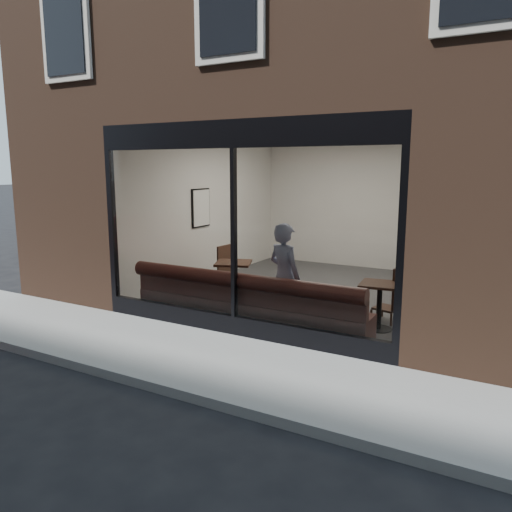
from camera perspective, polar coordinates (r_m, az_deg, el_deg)
The scene contains 21 objects.
ground at distance 6.22m, azimuth -12.74°, elevation -14.18°, with size 120.00×120.00×0.00m, color black.
sidewalk_near at distance 6.93m, azimuth -7.11°, elevation -11.34°, with size 40.00×2.00×0.01m, color gray.
kerb_near at distance 6.16m, azimuth -13.08°, elevation -13.83°, with size 40.00×0.10×0.12m, color gray.
host_building_pier_left at distance 14.38m, azimuth -2.76°, elevation 6.48°, with size 2.50×12.00×3.20m, color brown.
host_building_backfill at distance 15.67m, azimuth 15.08°, elevation 6.45°, with size 5.00×6.00×3.20m, color brown.
cafe_floor at distance 10.26m, azimuth 6.26°, elevation -4.06°, with size 6.00×6.00×0.00m, color #2D2D30.
cafe_ceiling at distance 9.96m, azimuth 6.63°, elevation 13.90°, with size 6.00×6.00×0.00m, color white.
cafe_wall_back at distance 12.78m, azimuth 11.70°, elevation 5.81°, with size 5.00×5.00×0.00m, color silver.
cafe_wall_left at distance 11.19m, azimuth -5.44°, elevation 5.36°, with size 6.00×6.00×0.00m, color silver.
cafe_wall_right at distance 9.31m, azimuth 20.72°, elevation 3.76°, with size 6.00×6.00×0.00m, color silver.
storefront_kick at distance 7.70m, azimuth -2.46°, elevation -7.90°, with size 5.00×0.10×0.30m, color black.
storefront_header at distance 7.33m, azimuth -2.64°, elevation 13.79°, with size 5.00×0.10×0.40m, color black.
storefront_mullion at distance 7.38m, azimuth -2.54°, elevation 2.48°, with size 0.06×0.10×2.50m, color black.
storefront_glass at distance 7.35m, azimuth -2.67°, elevation 2.46°, with size 4.80×4.80×0.00m, color white.
banquette at distance 8.00m, azimuth -0.95°, elevation -6.62°, with size 4.00×0.55×0.45m, color #391415.
person at distance 7.77m, azimuth 3.27°, elevation -2.40°, with size 0.62×0.40×1.69m, color #8994BB.
cafe_table_left at distance 9.42m, azimuth -2.60°, elevation -0.81°, with size 0.65×0.65×0.04m, color black.
cafe_table_right at distance 7.96m, azimuth 14.00°, elevation -3.17°, with size 0.59×0.59×0.04m, color black.
cafe_chair_left at distance 10.44m, azimuth -4.48°, elevation -2.54°, with size 0.45×0.45×0.04m, color black.
cafe_chair_right at distance 8.52m, azimuth 14.72°, elevation -5.79°, with size 0.37×0.37×0.03m, color black.
wall_poster at distance 10.89m, azimuth -6.25°, elevation 5.49°, with size 0.02×0.58×0.77m, color white.
Camera 1 is at (3.86, -4.16, 2.55)m, focal length 35.00 mm.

